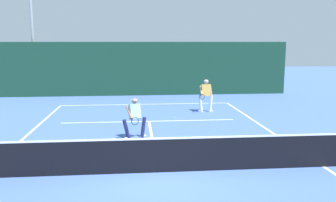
% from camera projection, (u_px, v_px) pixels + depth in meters
% --- Properties ---
extents(ground_plane, '(80.00, 80.00, 0.00)m').
position_uv_depth(ground_plane, '(159.00, 172.00, 9.91)').
color(ground_plane, '#4566BA').
extents(court_line_baseline_far, '(9.60, 0.10, 0.01)m').
position_uv_depth(court_line_baseline_far, '(146.00, 104.00, 20.64)').
color(court_line_baseline_far, white).
rests_on(court_line_baseline_far, ground_plane).
extents(court_line_sideline_right, '(0.10, 21.85, 0.01)m').
position_uv_depth(court_line_sideline_right, '(324.00, 167.00, 10.36)').
color(court_line_sideline_right, white).
rests_on(court_line_sideline_right, ground_plane).
extents(court_line_service, '(7.83, 0.10, 0.01)m').
position_uv_depth(court_line_service, '(149.00, 121.00, 16.24)').
color(court_line_service, white).
rests_on(court_line_service, ground_plane).
extents(court_line_centre, '(0.10, 6.40, 0.01)m').
position_uv_depth(court_line_centre, '(153.00, 141.00, 13.06)').
color(court_line_centre, white).
rests_on(court_line_centre, ground_plane).
extents(tennis_net, '(10.53, 0.09, 1.09)m').
position_uv_depth(tennis_net, '(158.00, 155.00, 9.83)').
color(tennis_net, '#1E4723').
rests_on(tennis_net, ground_plane).
extents(player_near, '(0.94, 0.98, 1.54)m').
position_uv_depth(player_near, '(135.00, 117.00, 13.24)').
color(player_near, '#1E234C').
rests_on(player_near, ground_plane).
extents(player_far, '(0.86, 0.90, 1.68)m').
position_uv_depth(player_far, '(206.00, 94.00, 18.25)').
color(player_far, silver).
rests_on(player_far, ground_plane).
extents(tennis_ball, '(0.07, 0.07, 0.07)m').
position_uv_depth(tennis_ball, '(174.00, 118.00, 16.76)').
color(tennis_ball, '#D1E033').
rests_on(tennis_ball, ground_plane).
extents(back_fence_windscreen, '(19.46, 0.12, 3.56)m').
position_uv_depth(back_fence_windscreen, '(144.00, 69.00, 23.80)').
color(back_fence_windscreen, '#163C2A').
rests_on(back_fence_windscreen, ground_plane).
extents(light_pole, '(0.55, 0.44, 8.48)m').
position_uv_depth(light_pole, '(31.00, 18.00, 23.52)').
color(light_pole, '#9EA39E').
rests_on(light_pole, ground_plane).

